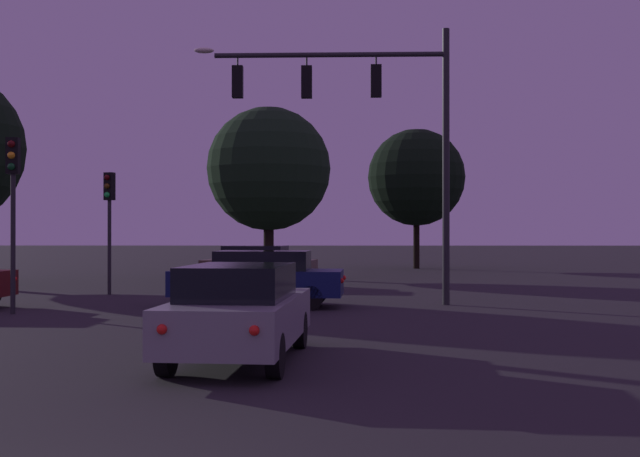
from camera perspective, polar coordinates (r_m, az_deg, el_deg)
name	(u,v)px	position (r m, az deg, el deg)	size (l,w,h in m)	color
ground_plane	(277,284)	(30.02, -3.19, -4.13)	(168.00, 168.00, 0.00)	#262326
traffic_signal_mast_arm	(367,113)	(21.95, 3.51, 8.50)	(7.16, 0.47, 7.70)	#232326
traffic_light_corner_left	(109,208)	(26.09, -15.24, 1.49)	(0.36, 0.38, 3.96)	#232326
traffic_light_corner_right	(13,189)	(20.64, -21.64, 2.71)	(0.32, 0.36, 4.37)	#232326
car_nearside_lane	(240,311)	(12.31, -5.90, -6.03)	(2.11, 4.49, 1.52)	gray
car_crossing_right	(259,277)	(21.09, -4.50, -3.61)	(4.76, 2.14, 1.52)	#0F1947
car_far_lane	(258,265)	(28.78, -4.55, -2.71)	(4.36, 2.36, 1.52)	#473828
tree_behind_sign	(416,178)	(43.27, 7.10, 3.74)	(5.36, 5.36, 7.72)	black
tree_left_far	(269,169)	(34.56, -3.79, 4.38)	(5.49, 5.49, 7.58)	black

